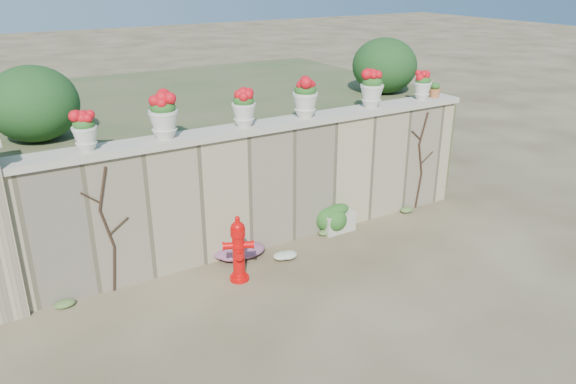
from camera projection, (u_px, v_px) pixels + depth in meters
ground at (328, 289)px, 8.24m from camera, size 80.00×80.00×0.00m
stone_wall at (267, 187)px, 9.30m from camera, size 8.00×0.40×2.00m
wall_cap at (266, 126)px, 8.91m from camera, size 8.10×0.52×0.10m
raised_fill at (194, 140)px, 11.84m from camera, size 9.00×6.00×2.00m
back_shrub_left at (33, 104)px, 8.14m from camera, size 1.30×1.30×1.10m
back_shrub_right at (384, 66)px, 11.30m from camera, size 1.30×1.30×1.10m
vine_left at (108, 229)px, 7.85m from camera, size 0.60×0.04×1.91m
vine_right at (421, 160)px, 10.67m from camera, size 0.60×0.04×1.91m
fire_hydrant at (238, 249)px, 8.29m from camera, size 0.45×0.32×1.04m
planter_box at (337, 219)px, 10.00m from camera, size 0.60×0.35×0.50m
green_shrub at (333, 217)px, 9.94m from camera, size 0.59×0.53×0.56m
magenta_clump at (241, 250)px, 9.10m from camera, size 0.99×0.66×0.26m
white_flowers at (284, 256)px, 9.00m from camera, size 0.48×0.38×0.17m
urn_pot_0 at (85, 132)px, 7.47m from camera, size 0.34×0.34×0.53m
urn_pot_1 at (163, 116)px, 7.97m from camera, size 0.42×0.42×0.66m
urn_pot_2 at (244, 108)px, 8.60m from camera, size 0.37×0.37×0.58m
urn_pot_3 at (305, 98)px, 9.12m from camera, size 0.41×0.41×0.65m
urn_pot_4 at (372, 89)px, 9.78m from camera, size 0.41×0.41×0.64m
urn_pot_5 at (423, 86)px, 10.38m from camera, size 0.33×0.33×0.52m
terracotta_pot at (435, 91)px, 10.59m from camera, size 0.23×0.23×0.27m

